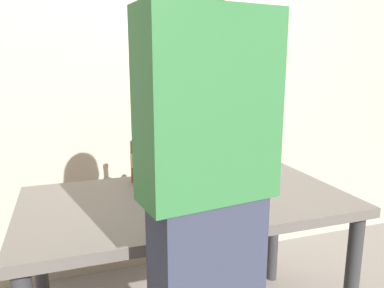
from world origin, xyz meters
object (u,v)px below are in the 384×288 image
at_px(beer_bottle_amber, 169,162).
at_px(laptop, 230,173).
at_px(beer_bottle_dark, 155,165).
at_px(beer_bottle_green, 137,158).
at_px(person_figure, 207,208).

bearing_deg(beer_bottle_amber, laptop, -5.90).
xyz_separation_m(laptop, beer_bottle_amber, (-0.32, 0.03, 0.08)).
height_order(laptop, beer_bottle_dark, beer_bottle_dark).
height_order(beer_bottle_dark, beer_bottle_green, beer_bottle_green).
xyz_separation_m(beer_bottle_dark, beer_bottle_green, (-0.07, 0.08, 0.02)).
relative_size(beer_bottle_green, person_figure, 0.18).
relative_size(laptop, beer_bottle_amber, 1.31).
bearing_deg(laptop, person_figure, -119.49).
bearing_deg(person_figure, beer_bottle_amber, 83.68).
bearing_deg(beer_bottle_dark, beer_bottle_amber, -26.21).
bearing_deg(beer_bottle_amber, person_figure, -96.32).
bearing_deg(beer_bottle_green, person_figure, -86.09).
xyz_separation_m(laptop, beer_bottle_dark, (-0.39, 0.07, 0.06)).
distance_m(beer_bottle_amber, beer_bottle_dark, 0.08).
relative_size(beer_bottle_amber, person_figure, 0.18).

